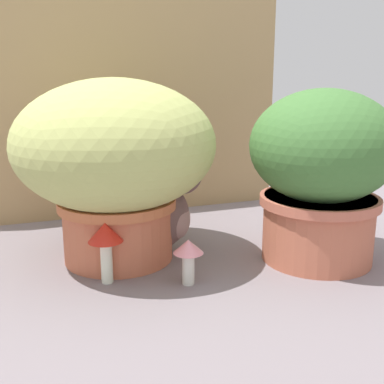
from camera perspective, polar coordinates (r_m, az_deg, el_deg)
ground_plane at (r=1.28m, az=-3.90°, el=-7.98°), size 6.00×6.00×0.00m
cardboard_backdrop at (r=1.65m, az=-10.00°, el=11.01°), size 1.24×0.03×0.80m
grass_planter at (r=1.22m, az=-9.29°, el=4.19°), size 0.52×0.52×0.48m
leafy_planter at (r=1.25m, az=15.45°, el=2.65°), size 0.37×0.37×0.45m
cat at (r=1.29m, az=-5.31°, el=-2.17°), size 0.34×0.29×0.32m
mushroom_ornament_pink at (r=1.10m, az=-0.45°, el=-7.38°), size 0.07×0.07×0.11m
mushroom_ornament_red at (r=1.12m, az=-10.46°, el=-5.56°), size 0.08×0.08×0.15m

